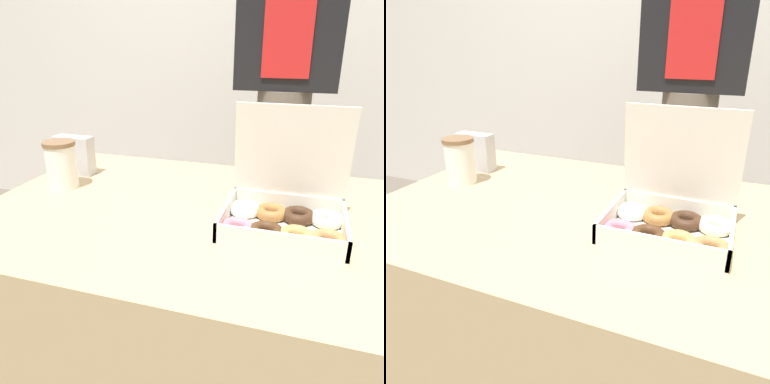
{
  "view_description": "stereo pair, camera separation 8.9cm",
  "coord_description": "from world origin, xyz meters",
  "views": [
    {
      "loc": [
        0.22,
        -0.85,
        1.11
      ],
      "look_at": [
        -0.03,
        -0.06,
        0.78
      ],
      "focal_mm": 35.0,
      "sensor_mm": 36.0,
      "label": 1
    },
    {
      "loc": [
        0.3,
        -0.82,
        1.11
      ],
      "look_at": [
        -0.03,
        -0.06,
        0.78
      ],
      "focal_mm": 35.0,
      "sensor_mm": 36.0,
      "label": 2
    }
  ],
  "objects": [
    {
      "name": "person_customer",
      "position": [
        0.12,
        0.63,
        0.96
      ],
      "size": [
        0.36,
        0.2,
        1.75
      ],
      "color": "#665B51",
      "rests_on": "ground_plane"
    },
    {
      "name": "coffee_cup",
      "position": [
        -0.47,
        0.04,
        0.78
      ],
      "size": [
        0.09,
        0.09,
        0.14
      ],
      "color": "white",
      "rests_on": "table"
    },
    {
      "name": "table",
      "position": [
        0.0,
        0.0,
        0.35
      ],
      "size": [
        1.2,
        0.78,
        0.71
      ],
      "color": "tan",
      "rests_on": "ground_plane"
    },
    {
      "name": "napkin_holder",
      "position": [
        -0.5,
        0.16,
        0.77
      ],
      "size": [
        0.13,
        0.05,
        0.12
      ],
      "color": "silver",
      "rests_on": "table"
    },
    {
      "name": "donut_box",
      "position": [
        0.19,
        -0.04,
        0.75
      ],
      "size": [
        0.3,
        0.23,
        0.28
      ],
      "color": "white",
      "rests_on": "table"
    },
    {
      "name": "wall_back",
      "position": [
        0.0,
        1.42,
        1.3
      ],
      "size": [
        10.0,
        0.05,
        2.6
      ],
      "color": "silver",
      "rests_on": "ground_plane"
    }
  ]
}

